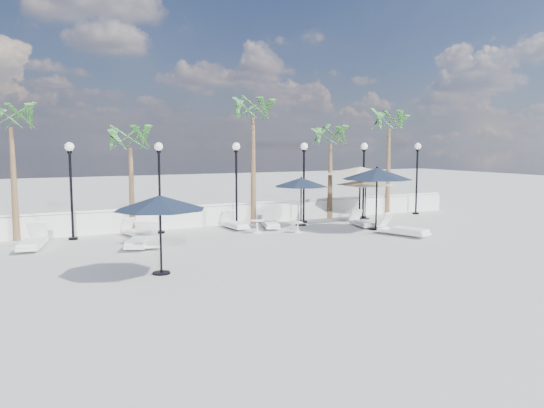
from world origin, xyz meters
name	(u,v)px	position (x,y,z in m)	size (l,w,h in m)	color
ground	(309,254)	(0.00, 0.00, 0.00)	(100.00, 100.00, 0.00)	#A3A29D
balustrade	(228,215)	(0.00, 7.50, 0.47)	(26.00, 0.30, 1.01)	silver
lamppost_1	(71,177)	(-7.00, 6.50, 2.49)	(0.36, 0.36, 3.84)	black
lamppost_2	(159,175)	(-3.50, 6.50, 2.49)	(0.36, 0.36, 3.84)	black
lamppost_3	(236,173)	(0.00, 6.50, 2.49)	(0.36, 0.36, 3.84)	black
lamppost_4	(304,171)	(3.50, 6.50, 2.49)	(0.36, 0.36, 3.84)	black
lamppost_5	(364,169)	(7.00, 6.50, 2.49)	(0.36, 0.36, 3.84)	black
lamppost_6	(417,168)	(10.50, 6.50, 2.49)	(0.36, 0.36, 3.84)	black
palm_0	(11,124)	(-9.00, 7.30, 4.53)	(2.60, 2.60, 5.50)	brown
palm_1	(130,144)	(-4.50, 7.30, 3.75)	(2.60, 2.60, 4.70)	brown
palm_2	(253,115)	(1.20, 7.30, 5.12)	(2.60, 2.60, 6.10)	brown
palm_3	(331,141)	(5.50, 7.30, 3.95)	(2.60, 2.60, 4.90)	brown
palm_4	(389,126)	(9.20, 7.30, 4.73)	(2.60, 2.60, 5.70)	brown
lounger_0	(33,242)	(-8.50, 5.12, 0.27)	(1.19, 2.28, 0.81)	white
lounger_1	(140,240)	(-4.97, 3.77, 0.27)	(1.50, 2.23, 0.80)	white
lounger_2	(135,231)	(-4.65, 6.22, 0.21)	(0.94, 1.76, 0.63)	white
lounger_3	(151,239)	(-4.57, 3.82, 0.25)	(1.02, 2.09, 0.75)	white
lounger_4	(234,224)	(-0.26, 6.22, 0.23)	(0.76, 1.89, 0.69)	white
lounger_5	(362,222)	(5.22, 4.16, 0.22)	(0.87, 1.81, 0.65)	white
lounger_6	(270,223)	(1.29, 5.65, 0.24)	(1.15, 1.97, 0.70)	white
lounger_7	(403,229)	(5.29, 1.39, 0.27)	(1.37, 2.27, 0.81)	white
side_table_1	(257,225)	(0.22, 4.77, 0.33)	(0.56, 0.56, 0.54)	white
side_table_2	(298,226)	(1.80, 4.05, 0.27)	(0.47, 0.47, 0.45)	white
parasol_navy_left	(160,203)	(-5.33, -0.59, 2.07)	(2.67, 2.67, 2.35)	black
parasol_navy_mid	(301,182)	(2.93, 5.76, 2.00)	(2.54, 2.54, 2.28)	black
parasol_navy_right	(377,174)	(5.32, 3.24, 2.46)	(3.12, 3.12, 2.80)	black
parasol_cream_sq_a	(360,167)	(6.57, 6.20, 2.63)	(5.79, 5.79, 2.84)	black
parasol_cream_sq_b	(366,179)	(6.91, 6.20, 2.01)	(4.34, 4.34, 2.18)	black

